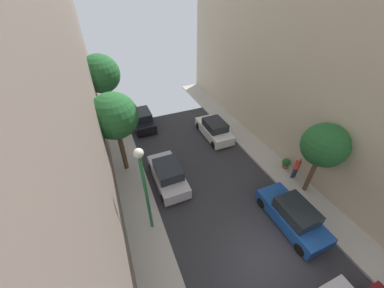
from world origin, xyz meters
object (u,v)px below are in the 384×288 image
Objects in this scene: parked_car_right_1 at (293,215)px; street_tree_1 at (324,145)px; parked_car_right_2 at (214,129)px; street_tree_2 at (114,116)px; pedestrian at (296,167)px; lamp_post at (144,181)px; potted_plant_3 at (286,163)px; potted_plant_5 at (108,116)px; parked_car_left_3 at (142,119)px; parked_car_left_2 at (168,174)px; street_tree_0 at (101,74)px.

street_tree_1 is at bearing 30.36° from parked_car_right_1.
parked_car_right_2 is 8.74m from street_tree_2.
lamp_post reaches higher than pedestrian.
potted_plant_3 is 0.80× the size of potted_plant_5.
parked_car_right_1 is 5.27× the size of potted_plant_3.
parked_car_left_3 is 2.44× the size of pedestrian.
street_tree_2 is (-2.42, -5.44, 3.69)m from parked_car_left_3.
parked_car_right_2 is (5.40, 3.68, 0.00)m from parked_car_left_2.
street_tree_1 is at bearing -56.62° from parked_car_left_3.
parked_car_left_3 is at bearing 129.51° from potted_plant_3.
parked_car_right_1 is 2.44× the size of pedestrian.
pedestrian reaches higher than potted_plant_3.
parked_car_right_1 is 0.77× the size of lamp_post.
potted_plant_3 is 16.11m from potted_plant_5.
lamp_post reaches higher than street_tree_1.
street_tree_1 is (7.97, -4.22, 3.05)m from parked_car_left_2.
pedestrian is 16.86m from street_tree_0.
parked_car_left_2 is 1.00× the size of parked_car_left_3.
street_tree_0 is 4.09m from potted_plant_5.
potted_plant_3 is at bearing 4.85° from lamp_post.
pedestrian is 16.75m from potted_plant_5.
parked_car_right_1 is at bearing -90.00° from parked_car_right_2.
pedestrian is (2.67, -6.76, 0.35)m from parked_car_right_2.
street_tree_0 reaches higher than parked_car_right_2.
street_tree_2 reaches higher than street_tree_1.
pedestrian is (2.67, 2.65, 0.35)m from parked_car_right_1.
street_tree_0 is at bearing 117.77° from parked_car_right_1.
potted_plant_5 is (-10.92, 12.70, -0.37)m from pedestrian.
street_tree_2 is at bearing 95.49° from lamp_post.
street_tree_1 reaches higher than parked_car_left_3.
parked_car_right_1 is (5.40, -5.73, 0.00)m from parked_car_left_2.
parked_car_right_1 is 4.22× the size of potted_plant_5.
parked_car_left_2 is at bearing 159.12° from pedestrian.
lamp_post is (-1.90, -2.95, 3.04)m from parked_car_left_2.
parked_car_right_2 is at bearing 116.01° from potted_plant_3.
potted_plant_5 is at bearing 118.26° from parked_car_right_1.
pedestrian is 0.35× the size of street_tree_1.
parked_car_left_3 is 1.00× the size of parked_car_right_2.
potted_plant_3 is (8.22, -2.09, -0.13)m from parked_car_left_2.
lamp_post is at bearing -137.73° from parked_car_right_2.
parked_car_left_3 is 0.67× the size of street_tree_0.
street_tree_2 reaches higher than lamp_post.
parked_car_right_1 is 4.60m from potted_plant_3.
parked_car_left_2 is 0.77× the size of lamp_post.
street_tree_2 is 5.80× the size of potted_plant_5.
parked_car_left_2 and parked_car_left_3 have the same top height.
street_tree_1 is (-0.10, -1.14, 2.69)m from pedestrian.
parked_car_right_2 is at bearing 34.30° from parked_car_left_2.
potted_plant_5 is at bearing 93.44° from street_tree_2.
pedestrian is at bearing 85.09° from street_tree_1.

